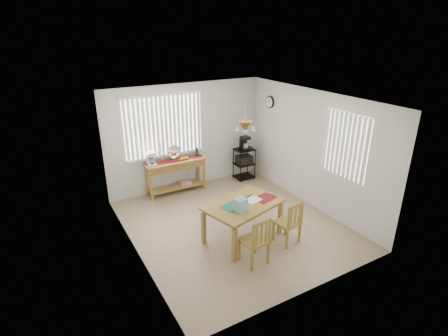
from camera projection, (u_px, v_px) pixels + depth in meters
ground at (233, 225)px, 7.23m from camera, size 4.00×4.50×0.01m
room_shell at (234, 147)px, 6.60m from camera, size 4.20×4.70×2.70m
sideboard at (176, 168)px, 8.44m from camera, size 1.47×0.41×0.83m
sideboard_items at (165, 157)px, 8.21m from camera, size 1.40×0.35×0.63m
wire_cart at (244, 161)px, 9.24m from camera, size 0.50×0.40×0.84m
cart_items at (244, 143)px, 9.06m from camera, size 0.20×0.24×0.35m
dining_table at (243, 207)px, 6.51m from camera, size 1.60×1.25×0.76m
table_items at (243, 204)px, 6.27m from camera, size 1.18×0.53×0.24m
chair_left at (255, 241)px, 5.90m from camera, size 0.44×0.44×0.89m
chair_right at (289, 223)px, 6.47m from camera, size 0.46×0.46×0.87m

